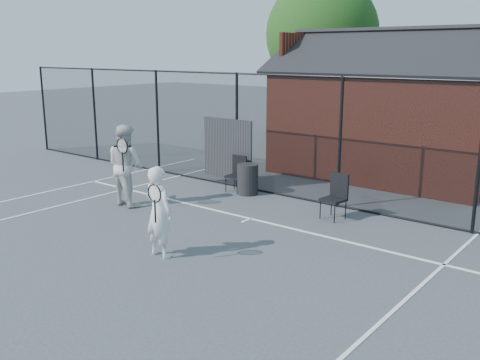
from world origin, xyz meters
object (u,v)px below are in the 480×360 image
Objects in this scene: player_back at (126,165)px; waste_bin at (248,179)px; chair_left at (236,175)px; clubhouse at (391,120)px; player_front at (159,212)px; chair_right at (333,198)px.

waste_bin is (1.64, 2.51, -0.56)m from player_back.
player_back is 2.10× the size of chair_left.
player_back is (-3.47, -6.91, -0.66)m from clubhouse.
chair_left is at bearing 63.47° from player_back.
player_front is 1.70× the size of chair_right.
clubhouse is 6.80× the size of chair_right.
player_front is 3.52m from player_back.
player_back is at bearing -116.68° from clubhouse.
clubhouse is 3.44× the size of player_back.
player_front is at bearing -100.45° from chair_right.
player_front is 1.80× the size of chair_left.
chair_left is 1.16× the size of waste_bin.
chair_left is 3.14m from chair_right.
player_front is 4.54m from waste_bin.
player_back is at bearing -119.03° from chair_left.
clubhouse is at bearing 87.10° from player_front.
player_front is at bearing -92.90° from clubhouse.
chair_right is (3.10, -0.50, 0.03)m from chair_left.
waste_bin is at bearing -2.49° from chair_left.
clubhouse is 8.75m from player_front.
player_back is at bearing 149.37° from player_front.
clubhouse is 8.43× the size of waste_bin.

